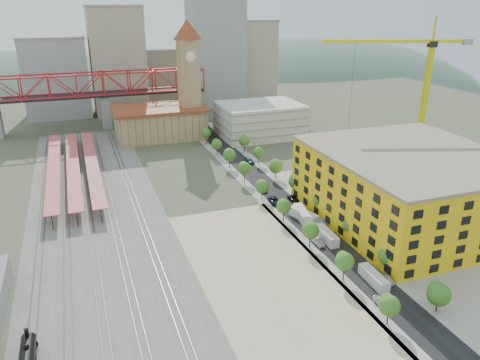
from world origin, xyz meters
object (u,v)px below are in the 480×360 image
object	(u,v)px
tower_crane	(418,80)
site_trailer_c	(302,214)
site_trailer_b	(326,236)
site_trailer_d	(304,216)
clock_tower	(189,68)
car_0	(383,303)
site_trailer_a	(374,278)
construction_building	(410,187)

from	to	relation	value
tower_crane	site_trailer_c	size ratio (longest dim) A/B	5.55
site_trailer_b	site_trailer_d	xyz separation A→B (m)	(0.00, 12.03, 0.01)
clock_tower	site_trailer_b	distance (m)	107.00
site_trailer_b	car_0	size ratio (longest dim) A/B	2.00
site_trailer_b	clock_tower	bearing A→B (deg)	97.08
clock_tower	site_trailer_a	xyz separation A→B (m)	(8.00, -122.81, -27.51)
site_trailer_b	car_0	distance (m)	27.29
site_trailer_c	car_0	xyz separation A→B (m)	(-3.00, -40.39, -0.46)
site_trailer_c	site_trailer_d	distance (m)	1.24
car_0	site_trailer_c	bearing A→B (deg)	80.75
site_trailer_b	site_trailer_c	world-z (taller)	site_trailer_b
clock_tower	tower_crane	size ratio (longest dim) A/B	1.03
site_trailer_a	site_trailer_d	world-z (taller)	site_trailer_d
car_0	clock_tower	bearing A→B (deg)	87.20
tower_crane	site_trailer_d	world-z (taller)	tower_crane
site_trailer_d	site_trailer_c	bearing A→B (deg)	72.73
clock_tower	site_trailer_a	world-z (taller)	clock_tower
tower_crane	site_trailer_d	distance (m)	63.27
tower_crane	site_trailer_a	size ratio (longest dim) A/B	5.80
site_trailer_a	site_trailer_b	xyz separation A→B (m)	(0.00, 19.70, 0.06)
clock_tower	site_trailer_d	world-z (taller)	clock_tower
car_0	site_trailer_d	bearing A→B (deg)	80.62
construction_building	car_0	world-z (taller)	construction_building
site_trailer_c	site_trailer_b	bearing A→B (deg)	-79.45
construction_building	tower_crane	distance (m)	45.90
site_trailer_a	site_trailer_c	bearing A→B (deg)	92.50
site_trailer_b	site_trailer_d	distance (m)	12.03
site_trailer_d	car_0	bearing A→B (deg)	-111.65
site_trailer_c	car_0	world-z (taller)	site_trailer_c
construction_building	site_trailer_d	xyz separation A→B (m)	(-26.00, 8.92, -8.15)
site_trailer_b	construction_building	bearing A→B (deg)	9.47
site_trailer_c	clock_tower	bearing A→B (deg)	105.64
construction_building	tower_crane	xyz separation A→B (m)	(24.84, 31.97, 21.64)
site_trailer_d	construction_building	bearing A→B (deg)	-36.20
tower_crane	site_trailer_a	distance (m)	80.48
car_0	construction_building	bearing A→B (deg)	41.19
tower_crane	site_trailer_a	bearing A→B (deg)	-132.86
tower_crane	site_trailer_d	xyz separation A→B (m)	(-50.84, -23.05, -29.78)
site_trailer_c	site_trailer_d	bearing A→B (deg)	-79.45
site_trailer_a	site_trailer_b	bearing A→B (deg)	92.50
clock_tower	tower_crane	bearing A→B (deg)	-49.14
tower_crane	site_trailer_c	xyz separation A→B (m)	(-50.84, -21.81, -29.81)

